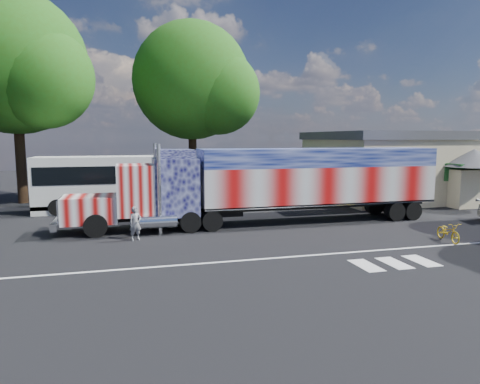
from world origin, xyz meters
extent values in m
plane|color=black|center=(0.00, 0.00, 0.00)|extent=(100.00, 100.00, 0.00)
cube|color=silver|center=(0.00, -3.00, 0.01)|extent=(30.00, 0.15, 0.01)
cube|color=silver|center=(2.80, -4.80, 0.01)|extent=(0.70, 1.60, 0.01)
cube|color=silver|center=(4.00, -4.80, 0.01)|extent=(0.70, 1.60, 0.01)
cube|color=silver|center=(5.20, -4.80, 0.01)|extent=(0.70, 1.60, 0.01)
cube|color=black|center=(-4.31, 3.69, 0.71)|extent=(9.08, 1.01, 0.30)
cube|color=tan|center=(-7.54, 3.69, 1.21)|extent=(2.62, 2.22, 1.31)
cube|color=silver|center=(-8.90, 3.69, 1.21)|extent=(0.12, 1.92, 1.17)
cube|color=silver|center=(-9.10, 3.69, 0.55)|extent=(0.30, 2.52, 0.36)
cube|color=tan|center=(-5.32, 3.69, 2.12)|extent=(1.82, 2.52, 2.52)
cube|color=black|center=(-6.18, 3.69, 2.57)|extent=(0.06, 2.12, 0.91)
cube|color=#4A4C80|center=(-3.30, 3.69, 2.22)|extent=(2.22, 2.52, 2.92)
cube|color=#4A4C80|center=(-3.30, 3.69, 3.88)|extent=(1.82, 2.42, 0.50)
cylinder|color=silver|center=(-4.21, 5.02, 2.22)|extent=(0.20, 0.20, 4.44)
cylinder|color=silver|center=(-4.21, 2.35, 2.22)|extent=(0.20, 0.20, 4.44)
cylinder|color=silver|center=(-4.31, 5.00, 0.66)|extent=(1.82, 0.67, 0.67)
cylinder|color=silver|center=(-4.31, 2.37, 0.66)|extent=(1.82, 0.67, 0.67)
cylinder|color=black|center=(-7.24, 2.58, 0.55)|extent=(1.11, 0.35, 1.11)
cylinder|color=black|center=(-7.24, 4.79, 0.55)|extent=(1.11, 0.35, 1.11)
cylinder|color=black|center=(-2.70, 2.63, 0.52)|extent=(1.05, 0.55, 1.05)
cylinder|color=black|center=(-2.70, 4.74, 0.52)|extent=(1.05, 0.55, 1.05)
cylinder|color=black|center=(-1.59, 2.63, 0.52)|extent=(1.05, 0.55, 1.05)
cylinder|color=black|center=(-1.59, 4.74, 0.52)|extent=(1.05, 0.55, 1.05)
cube|color=black|center=(4.77, 3.69, 0.96)|extent=(13.11, 1.11, 0.30)
cube|color=#D17373|center=(4.77, 3.69, 2.12)|extent=(13.52, 2.62, 2.02)
cube|color=#455398|center=(4.77, 3.69, 3.63)|extent=(13.52, 2.62, 1.01)
cube|color=silver|center=(4.77, 3.69, 1.11)|extent=(13.52, 2.62, 0.12)
cube|color=silver|center=(11.54, 3.69, 2.62)|extent=(0.04, 2.52, 2.92)
cylinder|color=black|center=(9.10, 2.63, 0.52)|extent=(1.05, 0.55, 1.05)
cylinder|color=black|center=(9.10, 4.74, 0.52)|extent=(1.05, 0.55, 1.05)
cylinder|color=black|center=(10.21, 2.63, 0.52)|extent=(1.05, 0.55, 1.05)
cylinder|color=black|center=(10.21, 4.74, 0.52)|extent=(1.05, 0.55, 1.05)
cube|color=white|center=(-5.37, 10.52, 1.77)|extent=(12.12, 2.63, 3.54)
cube|color=black|center=(-5.37, 10.52, 2.42)|extent=(11.72, 2.69, 1.11)
cube|color=black|center=(-5.37, 10.52, 0.45)|extent=(12.12, 2.63, 0.25)
cube|color=black|center=(-11.43, 10.52, 1.92)|extent=(0.06, 2.32, 1.41)
cylinder|color=black|center=(-9.92, 9.26, 0.51)|extent=(1.01, 0.30, 1.01)
cylinder|color=black|center=(-9.92, 11.78, 0.51)|extent=(1.01, 0.30, 1.01)
cylinder|color=black|center=(-2.34, 9.26, 0.51)|extent=(1.01, 0.30, 1.01)
cylinder|color=black|center=(-2.34, 11.78, 0.51)|extent=(1.01, 0.30, 1.01)
cylinder|color=black|center=(-1.43, 9.26, 0.51)|extent=(1.01, 0.30, 1.01)
cylinder|color=black|center=(-1.43, 11.78, 0.51)|extent=(1.01, 0.30, 1.01)
cube|color=beige|center=(20.00, 11.00, 2.30)|extent=(22.00, 10.00, 4.60)
cube|color=#46464B|center=(20.00, 11.00, 4.90)|extent=(22.40, 10.40, 0.60)
cube|color=#1E5926|center=(12.00, 5.96, 2.40)|extent=(1.60, 0.08, 1.20)
cube|color=#1E5926|center=(16.00, 5.96, 2.40)|extent=(1.60, 0.08, 1.20)
cube|color=beige|center=(17.00, 5.40, 1.30)|extent=(3.00, 1.20, 2.60)
cube|color=#1E5926|center=(17.00, 5.40, 2.90)|extent=(3.40, 1.60, 0.25)
cone|color=#46464B|center=(17.00, 5.40, 3.40)|extent=(4.00, 4.00, 1.20)
imported|color=slate|center=(-5.41, 1.50, 0.79)|extent=(0.66, 0.54, 1.57)
imported|color=gold|center=(8.46, -2.40, 0.45)|extent=(0.84, 1.78, 0.90)
cylinder|color=black|center=(-13.15, 15.52, 3.99)|extent=(0.70, 0.70, 7.97)
sphere|color=#215814|center=(-13.15, 15.52, 9.96)|extent=(9.97, 9.97, 9.97)
sphere|color=#215814|center=(-11.15, 14.02, 8.82)|extent=(6.98, 6.98, 6.98)
cylinder|color=black|center=(-0.11, 18.90, 3.84)|extent=(0.70, 0.70, 7.68)
sphere|color=#215814|center=(-0.11, 18.90, 9.60)|extent=(10.03, 10.03, 10.03)
sphere|color=#215814|center=(1.90, 17.40, 8.50)|extent=(7.02, 7.02, 7.02)
sphere|color=#215814|center=(-1.61, 20.40, 10.69)|extent=(6.52, 6.52, 6.52)
camera|label=1|loc=(-5.68, -18.52, 4.70)|focal=32.00mm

